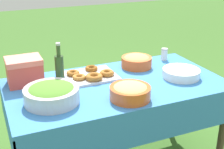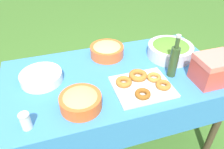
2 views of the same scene
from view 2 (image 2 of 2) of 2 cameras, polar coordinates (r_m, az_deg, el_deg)
ground_plane at (r=1.96m, az=0.49°, el=-16.66°), size 14.00×14.00×0.00m
picnic_table at (r=1.52m, az=0.61°, el=-2.94°), size 1.47×0.79×0.70m
salad_bowl at (r=1.68m, az=14.96°, el=6.38°), size 0.33×0.33×0.11m
pasta_bowl at (r=1.63m, az=-1.33°, el=6.43°), size 0.25×0.25×0.10m
donut_platter at (r=1.36m, az=7.90°, el=-2.49°), size 0.35×0.30×0.05m
plate_stack at (r=1.46m, az=-17.97°, el=-0.65°), size 0.26×0.26×0.06m
olive_oil_bottle at (r=1.44m, az=15.83°, el=3.55°), size 0.06×0.06×0.30m
bread_bowl at (r=1.21m, az=-8.21°, el=-6.74°), size 0.23×0.23×0.10m
cooler_box at (r=1.49m, az=25.00°, el=1.24°), size 0.23×0.19×0.18m
salt_shaker at (r=1.18m, az=-21.66°, el=-11.25°), size 0.05×0.05×0.10m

